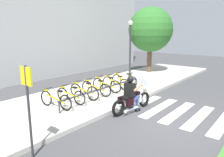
{
  "coord_description": "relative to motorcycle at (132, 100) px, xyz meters",
  "views": [
    {
      "loc": [
        -6.59,
        -2.95,
        3.06
      ],
      "look_at": [
        0.81,
        3.04,
        1.01
      ],
      "focal_mm": 34.15,
      "sensor_mm": 36.0,
      "label": 1
    }
  ],
  "objects": [
    {
      "name": "motorcycle",
      "position": [
        0.0,
        0.0,
        0.0
      ],
      "size": [
        2.18,
        0.73,
        1.23
      ],
      "color": "black",
      "rests_on": "ground"
    },
    {
      "name": "ground_plane",
      "position": [
        -0.17,
        -1.48,
        -0.46
      ],
      "size": [
        48.0,
        48.0,
        0.0
      ],
      "primitive_type": "plane",
      "color": "#424244"
    },
    {
      "name": "sidewalk",
      "position": [
        -0.17,
        2.64,
        -0.39
      ],
      "size": [
        24.0,
        4.4,
        0.15
      ],
      "primitive_type": "cube",
      "color": "#B7B2A8",
      "rests_on": "ground"
    },
    {
      "name": "bicycle_4",
      "position": [
        1.11,
        2.3,
        0.04
      ],
      "size": [
        0.48,
        1.68,
        0.78
      ],
      "color": "black",
      "rests_on": "sidewalk"
    },
    {
      "name": "street_sign",
      "position": [
        -4.26,
        0.14,
        1.14
      ],
      "size": [
        0.06,
        0.44,
        2.33
      ],
      "color": "#2D2D33",
      "rests_on": "ground"
    },
    {
      "name": "crosswalk_stripe_3",
      "position": [
        1.04,
        -0.68,
        -0.46
      ],
      "size": [
        2.8,
        0.4,
        0.01
      ],
      "primitive_type": "cube",
      "color": "white",
      "rests_on": "ground"
    },
    {
      "name": "crosswalk_stripe_2",
      "position": [
        1.04,
        -1.48,
        -0.46
      ],
      "size": [
        2.8,
        0.4,
        0.01
      ],
      "primitive_type": "cube",
      "color": "white",
      "rests_on": "ground"
    },
    {
      "name": "bicycle_1",
      "position": [
        -1.19,
        2.3,
        0.03
      ],
      "size": [
        0.48,
        1.57,
        0.74
      ],
      "color": "black",
      "rests_on": "sidewalk"
    },
    {
      "name": "bicycle_5",
      "position": [
        1.88,
        2.3,
        0.02
      ],
      "size": [
        0.48,
        1.66,
        0.72
      ],
      "color": "black",
      "rests_on": "sidewalk"
    },
    {
      "name": "street_lamp",
      "position": [
        4.26,
        3.04,
        1.87
      ],
      "size": [
        0.28,
        0.28,
        3.79
      ],
      "color": "#2D2D33",
      "rests_on": "ground"
    },
    {
      "name": "bicycle_2",
      "position": [
        -0.42,
        2.3,
        0.05
      ],
      "size": [
        0.48,
        1.63,
        0.78
      ],
      "color": "black",
      "rests_on": "sidewalk"
    },
    {
      "name": "rider",
      "position": [
        -0.08,
        0.01,
        0.37
      ],
      "size": [
        0.67,
        0.59,
        1.44
      ],
      "color": "black",
      "rests_on": "ground"
    },
    {
      "name": "bicycle_3",
      "position": [
        0.34,
        2.3,
        0.04
      ],
      "size": [
        0.48,
        1.69,
        0.76
      ],
      "color": "black",
      "rests_on": "sidewalk"
    },
    {
      "name": "crosswalk_stripe_0",
      "position": [
        1.04,
        -3.08,
        -0.46
      ],
      "size": [
        2.8,
        0.4,
        0.01
      ],
      "primitive_type": "cube",
      "color": "white",
      "rests_on": "ground"
    },
    {
      "name": "tree_near_rack",
      "position": [
        7.46,
        3.44,
        2.81
      ],
      "size": [
        3.26,
        3.26,
        4.92
      ],
      "color": "brown",
      "rests_on": "ground"
    },
    {
      "name": "bicycle_6",
      "position": [
        2.65,
        2.3,
        0.03
      ],
      "size": [
        0.48,
        1.6,
        0.73
      ],
      "color": "black",
      "rests_on": "sidewalk"
    },
    {
      "name": "building_backdrop",
      "position": [
        -0.17,
        8.34,
        4.3
      ],
      "size": [
        24.0,
        1.2,
        9.52
      ],
      "primitive_type": "cube",
      "color": "#ACACAC",
      "rests_on": "ground"
    },
    {
      "name": "crosswalk_stripe_4",
      "position": [
        1.04,
        0.12,
        -0.46
      ],
      "size": [
        2.8,
        0.4,
        0.01
      ],
      "primitive_type": "cube",
      "color": "white",
      "rests_on": "ground"
    },
    {
      "name": "crosswalk_stripe_1",
      "position": [
        1.04,
        -2.28,
        -0.46
      ],
      "size": [
        2.8,
        0.4,
        0.01
      ],
      "primitive_type": "cube",
      "color": "white",
      "rests_on": "ground"
    },
    {
      "name": "bicycle_0",
      "position": [
        -1.96,
        2.3,
        0.04
      ],
      "size": [
        0.48,
        1.7,
        0.76
      ],
      "color": "black",
      "rests_on": "sidewalk"
    },
    {
      "name": "bike_rack",
      "position": [
        0.35,
        1.74,
        0.11
      ],
      "size": [
        5.2,
        0.07,
        0.49
      ],
      "color": "#333338",
      "rests_on": "sidewalk"
    }
  ]
}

